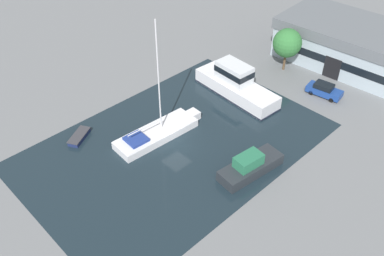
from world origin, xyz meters
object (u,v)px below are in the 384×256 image
(small_dinghy, at_px, (79,137))
(cabin_boat, at_px, (250,166))
(parked_car, at_px, (324,90))
(quay_tree_near_building, at_px, (287,43))
(motor_cruiser, at_px, (236,84))
(sailboat_moored, at_px, (157,132))
(warehouse_building, at_px, (352,44))

(small_dinghy, height_order, cabin_boat, cabin_boat)
(parked_car, xyz_separation_m, cabin_boat, (2.39, -17.42, 0.02))
(quay_tree_near_building, bearing_deg, motor_cruiser, -93.73)
(parked_car, bearing_deg, small_dinghy, -36.48)
(parked_car, distance_m, small_dinghy, 30.46)
(quay_tree_near_building, xyz_separation_m, small_dinghy, (-6.83, -28.57, -3.74))
(motor_cruiser, xyz_separation_m, small_dinghy, (-6.22, -19.12, -1.21))
(quay_tree_near_building, relative_size, sailboat_moored, 0.43)
(warehouse_building, height_order, sailboat_moored, sailboat_moored)
(quay_tree_near_building, relative_size, cabin_boat, 0.82)
(sailboat_moored, distance_m, small_dinghy, 8.70)
(quay_tree_near_building, distance_m, sailboat_moored, 22.37)
(warehouse_building, bearing_deg, small_dinghy, -112.53)
(warehouse_building, height_order, quay_tree_near_building, quay_tree_near_building)
(parked_car, bearing_deg, quay_tree_near_building, -111.13)
(warehouse_building, xyz_separation_m, motor_cruiser, (-5.93, -17.45, -1.41))
(parked_car, height_order, small_dinghy, parked_car)
(warehouse_building, bearing_deg, cabin_boat, -84.76)
(motor_cruiser, xyz_separation_m, cabin_boat, (10.41, -9.61, -0.65))
(warehouse_building, relative_size, small_dinghy, 5.92)
(parked_car, bearing_deg, sailboat_moored, -31.10)
(warehouse_building, distance_m, cabin_boat, 27.51)
(motor_cruiser, bearing_deg, small_dinghy, 165.61)
(cabin_boat, bearing_deg, motor_cruiser, 143.85)
(motor_cruiser, bearing_deg, warehouse_building, -15.14)
(quay_tree_near_building, bearing_deg, sailboat_moored, -92.74)
(parked_car, relative_size, cabin_boat, 0.63)
(quay_tree_near_building, distance_m, motor_cruiser, 9.80)
(sailboat_moored, xyz_separation_m, cabin_boat, (10.85, 3.01, 0.26))
(small_dinghy, relative_size, cabin_boat, 0.47)
(motor_cruiser, distance_m, small_dinghy, 20.14)
(parked_car, distance_m, sailboat_moored, 22.12)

